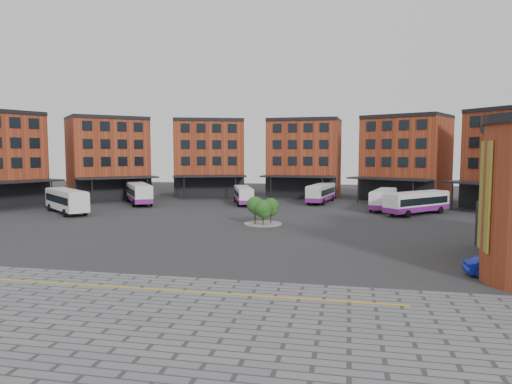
% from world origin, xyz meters
% --- Properties ---
extents(ground, '(160.00, 160.00, 0.00)m').
position_xyz_m(ground, '(0.00, 0.00, 0.00)').
color(ground, '#28282B').
rests_on(ground, ground).
extents(paving_zone, '(50.00, 22.00, 0.02)m').
position_xyz_m(paving_zone, '(2.00, -22.00, 0.01)').
color(paving_zone, slate).
rests_on(paving_zone, ground).
extents(yellow_line, '(26.00, 0.15, 0.02)m').
position_xyz_m(yellow_line, '(2.00, -14.00, 0.03)').
color(yellow_line, gold).
rests_on(yellow_line, paving_zone).
extents(main_building, '(94.14, 42.48, 14.60)m').
position_xyz_m(main_building, '(-4.77, 38.25, 7.23)').
color(main_building, '#983D21').
rests_on(main_building, ground).
extents(tree_island, '(4.40, 4.40, 3.25)m').
position_xyz_m(tree_island, '(2.10, 11.61, 1.83)').
color(tree_island, gray).
rests_on(tree_island, ground).
extents(bus_a, '(10.36, 9.31, 3.21)m').
position_xyz_m(bus_a, '(-25.98, 16.10, 1.91)').
color(bus_a, silver).
rests_on(bus_a, ground).
extents(bus_b, '(8.66, 11.18, 3.28)m').
position_xyz_m(bus_b, '(-21.27, 28.32, 1.78)').
color(bus_b, white).
rests_on(bus_b, ground).
extents(bus_c, '(5.29, 10.03, 2.76)m').
position_xyz_m(bus_c, '(-4.79, 31.38, 1.50)').
color(bus_c, white).
rests_on(bus_c, ground).
extents(bus_d, '(4.32, 11.02, 3.03)m').
position_xyz_m(bus_d, '(7.22, 35.99, 1.64)').
color(bus_d, silver).
rests_on(bus_d, ground).
extents(bus_e, '(4.64, 10.54, 2.89)m').
position_xyz_m(bus_e, '(16.59, 28.58, 1.57)').
color(bus_e, white).
rests_on(bus_e, ground).
extents(bus_f, '(9.35, 9.43, 3.04)m').
position_xyz_m(bus_f, '(20.59, 24.15, 1.65)').
color(bus_f, white).
rests_on(bus_f, ground).
extents(blue_car, '(4.12, 1.58, 1.34)m').
position_xyz_m(blue_car, '(21.41, -6.76, 0.67)').
color(blue_car, '#0C1EA2').
rests_on(blue_car, ground).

